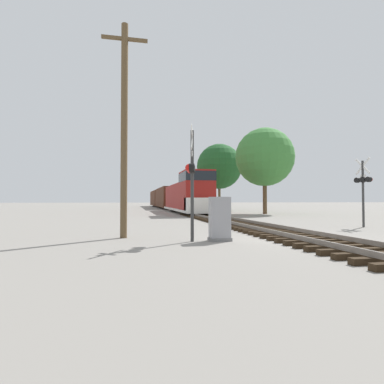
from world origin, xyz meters
TOP-DOWN VIEW (x-y plane):
  - ground_plane at (0.00, 0.00)m, footprint 400.00×400.00m
  - rail_track_bed at (0.00, -0.00)m, footprint 2.60×160.00m
  - freight_train at (0.00, 41.36)m, footprint 2.87×54.20m
  - crossing_signal_near at (-4.06, 0.04)m, footprint 0.52×1.01m
  - crossing_signal_far at (6.35, 3.80)m, footprint 0.47×1.02m
  - relay_cabinet at (-3.01, 0.01)m, footprint 0.80×0.50m
  - utility_pole at (-6.45, 1.60)m, footprint 1.80×0.26m
  - tree_far_right at (8.10, 19.95)m, footprint 6.37×6.37m
  - tree_mid_background at (6.74, 32.63)m, footprint 6.76×6.76m
  - tree_deep_background at (10.35, 52.63)m, footprint 4.69×4.69m

SIDE VIEW (x-z plane):
  - ground_plane at x=0.00m, z-range 0.00..0.00m
  - rail_track_bed at x=0.00m, z-range -0.02..0.29m
  - relay_cabinet at x=-3.01m, z-range -0.01..1.58m
  - freight_train at x=0.00m, z-range -0.23..4.08m
  - crossing_signal_far at x=6.35m, z-range 0.49..4.30m
  - crossing_signal_near at x=-4.06m, z-range 0.38..4.52m
  - utility_pole at x=-6.45m, z-range 0.15..8.66m
  - tree_far_right at x=8.10m, z-range 1.50..10.90m
  - tree_deep_background at x=10.35m, z-range 2.00..10.77m
  - tree_mid_background at x=6.74m, z-range 1.59..11.53m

